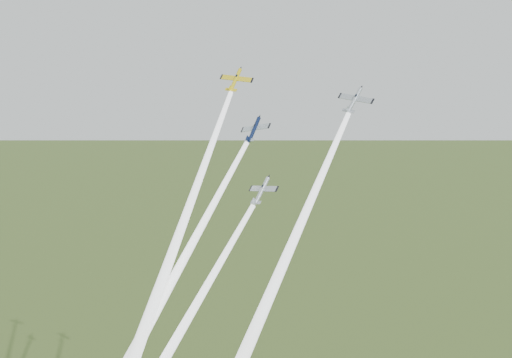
% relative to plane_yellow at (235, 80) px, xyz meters
% --- Properties ---
extents(plane_yellow, '(7.45, 6.63, 6.69)m').
position_rel_plane_yellow_xyz_m(plane_yellow, '(0.00, 0.00, 0.00)').
color(plane_yellow, yellow).
extents(smoke_trail_yellow, '(10.93, 53.10, 60.00)m').
position_rel_plane_yellow_xyz_m(smoke_trail_yellow, '(4.34, -27.47, -31.53)').
color(smoke_trail_yellow, white).
extents(plane_navy, '(7.66, 6.72, 7.37)m').
position_rel_plane_yellow_xyz_m(plane_navy, '(5.89, -2.27, -9.39)').
color(plane_navy, '#0D183A').
extents(smoke_trail_navy, '(8.93, 45.98, 51.73)m').
position_rel_plane_yellow_xyz_m(smoke_trail_navy, '(2.57, -26.20, -36.79)').
color(smoke_trail_navy, white).
extents(plane_silver_right, '(8.12, 6.02, 6.91)m').
position_rel_plane_yellow_xyz_m(plane_silver_right, '(24.48, 2.98, -3.44)').
color(plane_silver_right, '#A8AFB6').
extents(smoke_trail_silver_right, '(6.11, 46.24, 51.86)m').
position_rel_plane_yellow_xyz_m(smoke_trail_silver_right, '(22.64, -21.17, -30.90)').
color(smoke_trail_silver_right, white).
extents(plane_silver_low, '(7.58, 7.09, 6.81)m').
position_rel_plane_yellow_xyz_m(plane_silver_low, '(13.35, -11.26, -19.24)').
color(plane_silver_low, '#B2B9C1').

